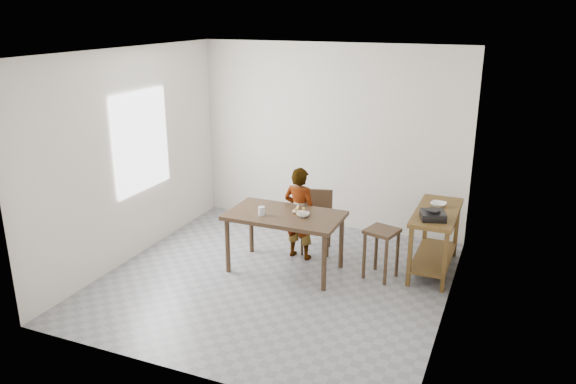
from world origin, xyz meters
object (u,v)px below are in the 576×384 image
at_px(dining_table, 285,242).
at_px(dining_chair, 316,222).
at_px(child, 300,213).
at_px(stool, 381,253).
at_px(prep_counter, 434,241).

relative_size(dining_table, dining_chair, 1.71).
distance_m(dining_table, child, 0.49).
bearing_deg(stool, prep_counter, 38.09).
xyz_separation_m(child, dining_chair, (0.13, 0.27, -0.21)).
distance_m(dining_table, stool, 1.19).
relative_size(dining_table, child, 1.14).
distance_m(prep_counter, dining_chair, 1.56).
bearing_deg(dining_table, stool, 12.58).
relative_size(prep_counter, stool, 1.91).
relative_size(prep_counter, dining_chair, 1.46).
xyz_separation_m(child, stool, (1.13, -0.17, -0.30)).
height_order(prep_counter, dining_chair, dining_chair).
bearing_deg(stool, child, 171.62).
relative_size(dining_chair, stool, 1.31).
distance_m(child, stool, 1.18).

